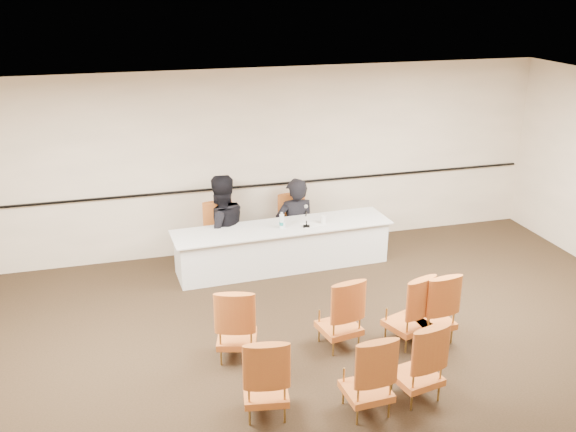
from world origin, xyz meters
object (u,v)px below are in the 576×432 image
at_px(aud_chair_front_left, 237,322).
at_px(aud_chair_back_left, 265,374).
at_px(aud_chair_extra, 433,306).
at_px(drinking_glass, 284,225).
at_px(water_bottle, 282,220).
at_px(panelist_main_chair, 295,225).
at_px(aud_chair_front_right, 408,308).
at_px(panel_table, 283,247).
at_px(aud_chair_back_mid, 367,372).
at_px(panelist_second, 221,233).
at_px(microphone, 306,217).
at_px(coffee_cup, 323,220).
at_px(panelist_second_chair, 221,234).
at_px(aud_chair_front_mid, 339,311).
at_px(panelist_main, 295,232).
at_px(aud_chair_back_right, 417,359).

relative_size(aud_chair_front_left, aud_chair_back_left, 1.00).
bearing_deg(aud_chair_extra, drinking_glass, 109.66).
xyz_separation_m(water_bottle, drinking_glass, (0.03, -0.01, -0.08)).
distance_m(panelist_main_chair, drinking_glass, 0.75).
distance_m(drinking_glass, aud_chair_front_right, 2.68).
xyz_separation_m(panel_table, aud_chair_back_left, (-1.13, -3.46, 0.13)).
bearing_deg(panel_table, aud_chair_back_mid, -94.29).
height_order(panelist_second, aud_chair_front_right, panelist_second).
bearing_deg(aud_chair_extra, microphone, 103.46).
relative_size(aud_chair_front_left, aud_chair_extra, 1.00).
distance_m(microphone, coffee_cup, 0.32).
distance_m(panelist_main_chair, aud_chair_front_left, 3.27).
xyz_separation_m(panelist_second_chair, aud_chair_front_mid, (0.95, -2.91, 0.00)).
bearing_deg(panel_table, panelist_second_chair, 148.95).
distance_m(microphone, drinking_glass, 0.37).
distance_m(coffee_cup, aud_chair_front_right, 2.55).
xyz_separation_m(panelist_second, aud_chair_front_left, (-0.31, -2.82, -0.01)).
xyz_separation_m(panelist_second_chair, aud_chair_front_right, (1.79, -3.06, 0.00)).
relative_size(aud_chair_front_mid, aud_chair_front_right, 1.00).
bearing_deg(aud_chair_back_mid, panelist_main, 80.71).
distance_m(coffee_cup, aud_chair_extra, 2.63).
relative_size(panelist_main_chair, aud_chair_front_left, 1.00).
relative_size(aud_chair_front_mid, aud_chair_back_right, 1.00).
bearing_deg(panelist_main, water_bottle, 55.29).
height_order(panelist_main_chair, aud_chair_back_mid, same).
relative_size(panel_table, water_bottle, 13.60).
bearing_deg(water_bottle, coffee_cup, 0.22).
distance_m(panelist_second_chair, coffee_cup, 1.65).
height_order(panelist_second, drinking_glass, panelist_second).
xyz_separation_m(panelist_second_chair, aud_chair_back_mid, (0.78, -4.20, 0.00)).
distance_m(panel_table, aud_chair_front_left, 2.63).
xyz_separation_m(panelist_second_chair, drinking_glass, (0.89, -0.54, 0.26)).
height_order(microphone, aud_chair_back_mid, microphone).
xyz_separation_m(coffee_cup, aud_chair_front_right, (0.26, -2.52, -0.27)).
distance_m(panelist_main_chair, panelist_second_chair, 1.26).
distance_m(coffee_cup, aud_chair_back_left, 3.86).
xyz_separation_m(panelist_main_chair, panelist_second_chair, (-1.25, -0.06, 0.00)).
distance_m(aud_chair_front_right, aud_chair_back_left, 2.22).
distance_m(panelist_second, aud_chair_front_mid, 3.06).
bearing_deg(aud_chair_back_right, coffee_cup, 76.97).
height_order(water_bottle, drinking_glass, water_bottle).
relative_size(aud_chair_back_mid, aud_chair_extra, 1.00).
height_order(microphone, aud_chair_front_mid, microphone).
bearing_deg(aud_chair_front_left, aud_chair_back_right, -21.58).
height_order(aud_chair_front_right, aud_chair_back_right, same).
xyz_separation_m(coffee_cup, aud_chair_front_left, (-1.85, -2.29, -0.27)).
bearing_deg(aud_chair_back_mid, panel_table, 85.34).
height_order(aud_chair_back_right, aud_chair_extra, same).
height_order(microphone, aud_chair_back_left, microphone).
height_order(aud_chair_front_mid, aud_chair_back_left, same).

